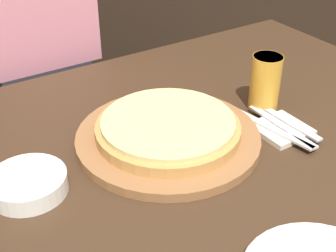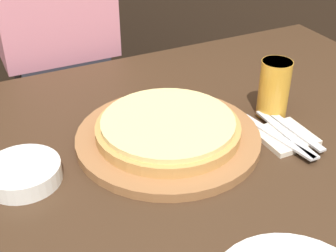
# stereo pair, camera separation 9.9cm
# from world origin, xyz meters

# --- Properties ---
(pizza_on_board) EXTENTS (0.40, 0.40, 0.06)m
(pizza_on_board) POSITION_xyz_m (-0.08, 0.08, 0.78)
(pizza_on_board) COLOR #99663D
(pizza_on_board) RESTS_ON dining_table
(beer_glass) EXTENTS (0.07, 0.07, 0.14)m
(beer_glass) POSITION_xyz_m (0.19, 0.08, 0.83)
(beer_glass) COLOR gold
(beer_glass) RESTS_ON dining_table
(side_bowl) EXTENTS (0.14, 0.14, 0.04)m
(side_bowl) POSITION_xyz_m (-0.38, 0.08, 0.77)
(side_bowl) COLOR white
(side_bowl) RESTS_ON dining_table
(napkin_stack) EXTENTS (0.11, 0.11, 0.01)m
(napkin_stack) POSITION_xyz_m (0.16, -0.02, 0.76)
(napkin_stack) COLOR beige
(napkin_stack) RESTS_ON dining_table
(fork) EXTENTS (0.05, 0.20, 0.00)m
(fork) POSITION_xyz_m (0.13, -0.02, 0.77)
(fork) COLOR silver
(fork) RESTS_ON napkin_stack
(dinner_knife) EXTENTS (0.02, 0.20, 0.00)m
(dinner_knife) POSITION_xyz_m (0.16, -0.02, 0.77)
(dinner_knife) COLOR silver
(dinner_knife) RESTS_ON napkin_stack
(spoon) EXTENTS (0.02, 0.17, 0.00)m
(spoon) POSITION_xyz_m (0.18, -0.02, 0.77)
(spoon) COLOR silver
(spoon) RESTS_ON napkin_stack
(diner_person) EXTENTS (0.34, 0.20, 1.32)m
(diner_person) POSITION_xyz_m (-0.16, 0.69, 0.65)
(diner_person) COLOR #33333D
(diner_person) RESTS_ON ground_plane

